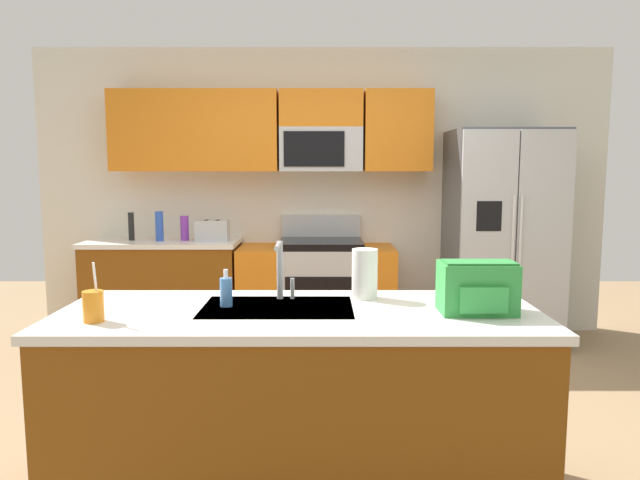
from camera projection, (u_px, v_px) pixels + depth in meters
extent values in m
plane|color=#997A56|center=(326.00, 430.00, 3.39)|extent=(9.00, 9.00, 0.00)
cube|color=silver|center=(324.00, 193.00, 5.36)|extent=(5.20, 0.10, 2.60)
cube|color=orange|center=(154.00, 131.00, 5.09)|extent=(0.70, 0.32, 0.70)
cube|color=orange|center=(237.00, 131.00, 5.09)|extent=(0.76, 0.32, 0.70)
cube|color=orange|center=(399.00, 131.00, 5.08)|extent=(0.58, 0.32, 0.70)
cube|color=#B7BABF|center=(323.00, 150.00, 5.10)|extent=(0.72, 0.32, 0.38)
cube|color=black|center=(316.00, 149.00, 4.94)|extent=(0.52, 0.01, 0.30)
cube|color=orange|center=(323.00, 109.00, 5.06)|extent=(0.72, 0.32, 0.32)
cube|color=brown|center=(166.00, 293.00, 5.12)|extent=(1.30, 0.60, 0.86)
cube|color=silver|center=(165.00, 242.00, 5.07)|extent=(1.33, 0.63, 0.04)
cube|color=#B7BABF|center=(323.00, 294.00, 5.12)|extent=(0.72, 0.60, 0.84)
cube|color=black|center=(323.00, 298.00, 4.82)|extent=(0.60, 0.01, 0.36)
cube|color=black|center=(323.00, 244.00, 5.07)|extent=(0.72, 0.60, 0.06)
cube|color=#B7BABF|center=(323.00, 226.00, 5.32)|extent=(0.72, 0.06, 0.20)
cube|color=orange|center=(262.00, 294.00, 5.12)|extent=(0.36, 0.60, 0.84)
cube|color=orange|center=(379.00, 294.00, 5.12)|extent=(0.28, 0.60, 0.84)
cube|color=#4C4F54|center=(503.00, 238.00, 5.00)|extent=(0.90, 0.70, 1.85)
cube|color=#B7BABF|center=(489.00, 244.00, 4.64)|extent=(0.44, 0.04, 1.81)
cube|color=#B7BABF|center=(545.00, 244.00, 4.64)|extent=(0.44, 0.04, 1.81)
cylinder|color=silver|center=(515.00, 233.00, 4.60)|extent=(0.02, 0.02, 0.60)
cylinder|color=silver|center=(523.00, 233.00, 4.60)|extent=(0.02, 0.02, 0.60)
cube|color=black|center=(491.00, 216.00, 4.59)|extent=(0.20, 0.00, 0.24)
cube|color=brown|center=(301.00, 411.00, 2.63)|extent=(2.09, 0.78, 0.86)
cube|color=silver|center=(301.00, 314.00, 2.57)|extent=(2.13, 0.82, 0.04)
cube|color=#B7BABF|center=(279.00, 310.00, 2.62)|extent=(0.68, 0.44, 0.03)
cube|color=#B7BABF|center=(214.00, 231.00, 5.00)|extent=(0.28, 0.16, 0.18)
cube|color=black|center=(208.00, 220.00, 4.99)|extent=(0.03, 0.11, 0.01)
cube|color=black|center=(220.00, 220.00, 4.99)|extent=(0.03, 0.11, 0.01)
cylinder|color=black|center=(133.00, 226.00, 5.05)|extent=(0.05, 0.05, 0.24)
cylinder|color=blue|center=(161.00, 226.00, 5.00)|extent=(0.07, 0.07, 0.26)
cylinder|color=purple|center=(186.00, 228.00, 5.04)|extent=(0.07, 0.07, 0.21)
cylinder|color=#B7BABF|center=(281.00, 270.00, 2.77)|extent=(0.03, 0.03, 0.28)
cylinder|color=#B7BABF|center=(280.00, 246.00, 2.66)|extent=(0.02, 0.20, 0.02)
cylinder|color=#B7BABF|center=(294.00, 288.00, 2.78)|extent=(0.02, 0.02, 0.10)
cylinder|color=orange|center=(95.00, 306.00, 2.36)|extent=(0.08, 0.08, 0.13)
cylinder|color=white|center=(97.00, 279.00, 2.35)|extent=(0.01, 0.03, 0.14)
cylinder|color=#4C8CD8|center=(228.00, 292.00, 2.63)|extent=(0.06, 0.06, 0.13)
cylinder|color=white|center=(227.00, 274.00, 2.62)|extent=(0.02, 0.02, 0.04)
cylinder|color=white|center=(366.00, 274.00, 2.78)|extent=(0.12, 0.12, 0.24)
cube|color=green|center=(479.00, 288.00, 2.50)|extent=(0.32, 0.20, 0.22)
cube|color=#2B8238|center=(481.00, 265.00, 2.47)|extent=(0.30, 0.14, 0.03)
cube|color=green|center=(485.00, 300.00, 2.40)|extent=(0.20, 0.03, 0.11)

